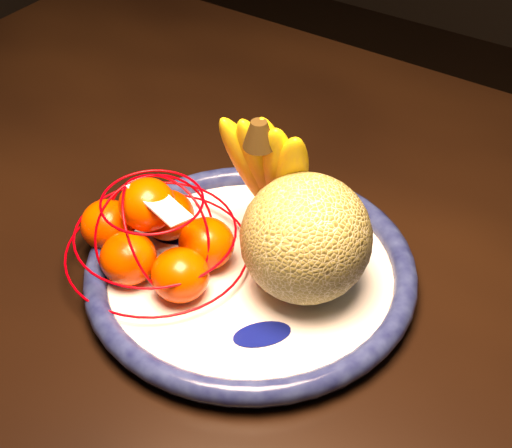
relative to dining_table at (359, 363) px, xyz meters
The scene contains 6 objects.
dining_table is the anchor object (origin of this frame).
fruit_bowl 0.16m from the dining_table, 165.05° to the right, with size 0.34×0.34×0.03m.
cantaloupe 0.17m from the dining_table, 162.52° to the right, with size 0.13×0.13×0.13m, color olive.
banana_bunch 0.23m from the dining_table, 168.70° to the left, with size 0.12×0.11×0.18m.
mandarin_bag 0.25m from the dining_table, 161.57° to the right, with size 0.24×0.24×0.12m.
price_tag 0.28m from the dining_table, 160.54° to the right, with size 0.07×0.03×0.00m, color white.
Camera 1 is at (0.14, -0.45, 1.36)m, focal length 55.00 mm.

